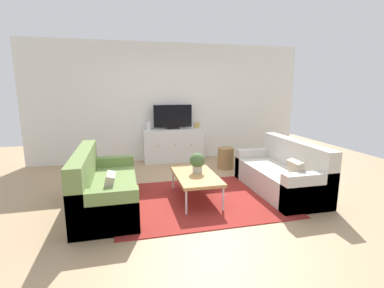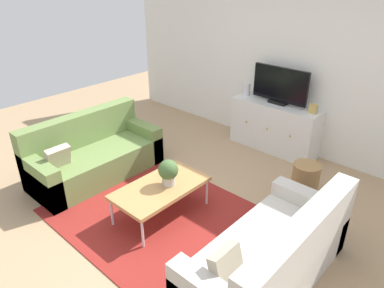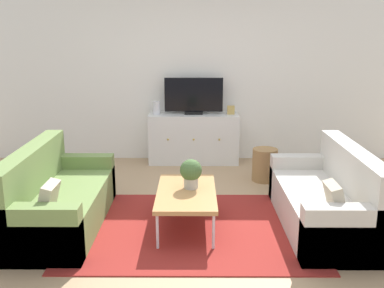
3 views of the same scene
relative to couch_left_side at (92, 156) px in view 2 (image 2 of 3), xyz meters
name	(u,v)px [view 2 (image 2 of 3)]	position (x,y,z in m)	size (l,w,h in m)	color
ground_plane	(171,212)	(1.44, 0.10, -0.28)	(10.00, 10.00, 0.00)	tan
wall_back	(290,61)	(1.44, 2.65, 1.07)	(6.40, 0.12, 2.70)	silver
area_rug	(162,218)	(1.44, -0.05, -0.27)	(2.50, 1.90, 0.01)	maroon
couch_left_side	(92,156)	(0.00, 0.00, 0.00)	(0.80, 1.77, 0.84)	olive
couch_right_side	(275,260)	(2.87, 0.00, 0.00)	(0.80, 1.77, 0.84)	beige
coffee_table	(161,188)	(1.38, 0.01, 0.09)	(0.60, 1.10, 0.40)	#B7844C
potted_plant	(168,172)	(1.43, 0.09, 0.29)	(0.23, 0.23, 0.31)	#B7B2A8
tv_console	(275,127)	(1.45, 2.37, 0.10)	(1.37, 0.47, 0.76)	silver
flat_screen_tv	(280,86)	(1.45, 2.39, 0.75)	(0.88, 0.16, 0.55)	black
glass_vase	(247,89)	(0.89, 2.37, 0.58)	(0.11, 0.11, 0.20)	silver
mantel_clock	(313,109)	(2.02, 2.37, 0.55)	(0.11, 0.07, 0.13)	tan
wicker_basket	(305,180)	(2.42, 1.50, -0.06)	(0.34, 0.34, 0.45)	#9E7547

